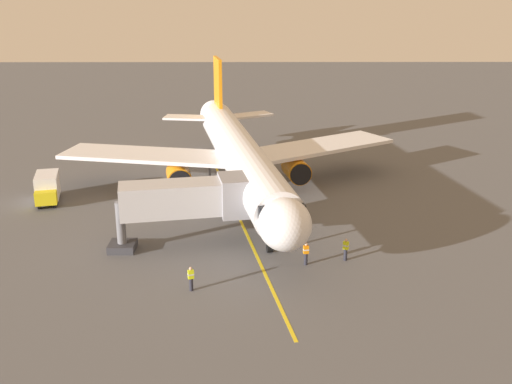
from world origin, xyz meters
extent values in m
plane|color=#565659|center=(0.00, 0.00, 0.00)|extent=(220.00, 220.00, 0.00)
cube|color=yellow|center=(-0.81, 7.85, 0.01)|extent=(7.59, 39.36, 0.01)
cylinder|color=white|center=(-0.81, 1.85, 4.10)|extent=(9.98, 34.12, 3.80)
ellipsoid|color=white|center=(-4.16, 19.74, 4.10)|extent=(4.28, 4.60, 3.61)
cone|color=white|center=(2.59, -16.34, 4.10)|extent=(3.91, 3.58, 3.42)
cube|color=black|center=(-3.90, 18.36, 4.65)|extent=(3.47, 2.17, 0.90)
cube|color=white|center=(-8.51, -3.38, 3.50)|extent=(17.17, 13.56, 0.36)
cylinder|color=orange|center=(-6.33, -0.20, 2.00)|extent=(2.89, 3.76, 2.30)
cylinder|color=black|center=(-6.65, 1.52, 2.00)|extent=(2.10, 0.58, 2.10)
cube|color=white|center=(8.25, -0.25, 3.50)|extent=(17.74, 8.47, 0.36)
cylinder|color=orange|center=(5.07, 1.93, 2.00)|extent=(2.89, 3.76, 2.30)
cylinder|color=black|center=(4.75, 3.65, 2.00)|extent=(2.10, 0.58, 2.10)
cube|color=orange|center=(2.04, -13.39, 7.90)|extent=(1.24, 4.78, 7.20)
cube|color=white|center=(-1.16, -13.68, 4.70)|extent=(6.77, 5.17, 0.24)
cube|color=white|center=(5.13, -12.51, 4.70)|extent=(6.66, 3.21, 0.24)
cylinder|color=slate|center=(-3.29, 15.12, 1.73)|extent=(0.24, 0.24, 2.77)
cylinder|color=black|center=(-3.29, 15.12, 0.35)|extent=(0.57, 0.77, 0.70)
cylinder|color=slate|center=(-2.82, -1.58, 1.94)|extent=(0.24, 0.24, 2.77)
cylinder|color=black|center=(-2.82, -1.58, 0.55)|extent=(0.64, 1.16, 1.10)
cylinder|color=slate|center=(2.29, -0.63, 1.94)|extent=(0.24, 0.24, 2.77)
cylinder|color=black|center=(2.29, -0.63, 0.55)|extent=(0.64, 1.16, 1.10)
cube|color=#B7B7BC|center=(3.56, 13.85, 3.90)|extent=(9.32, 4.21, 2.50)
cube|color=gray|center=(-0.87, 13.03, 3.90)|extent=(3.34, 3.66, 3.00)
cylinder|color=slate|center=(7.98, 14.68, 1.95)|extent=(0.70, 0.70, 3.90)
cube|color=#333338|center=(7.98, 14.68, 0.30)|extent=(2.00, 2.00, 0.60)
cylinder|color=#23232D|center=(2.07, 21.25, 0.44)|extent=(0.26, 0.26, 0.88)
cube|color=#D8EA19|center=(2.07, 21.25, 1.18)|extent=(0.44, 0.35, 0.60)
cube|color=silver|center=(2.07, 21.25, 1.18)|extent=(0.46, 0.37, 0.10)
sphere|color=tan|center=(2.07, 21.25, 1.60)|extent=(0.22, 0.22, 0.22)
cylinder|color=#23232D|center=(-8.84, 16.59, 0.44)|extent=(0.26, 0.26, 0.88)
cube|color=#D8EA19|center=(-8.84, 16.59, 1.18)|extent=(0.45, 0.42, 0.60)
cube|color=silver|center=(-8.84, 16.59, 1.18)|extent=(0.47, 0.44, 0.10)
sphere|color=tan|center=(-8.84, 16.59, 1.60)|extent=(0.22, 0.22, 0.22)
cylinder|color=#23232D|center=(-5.85, 17.33, 0.44)|extent=(0.26, 0.26, 0.88)
cube|color=orange|center=(-5.85, 17.33, 1.18)|extent=(0.42, 0.31, 0.60)
cube|color=silver|center=(-5.85, 17.33, 1.18)|extent=(0.44, 0.32, 0.10)
sphere|color=beige|center=(-5.85, 17.33, 1.60)|extent=(0.22, 0.22, 0.22)
cube|color=yellow|center=(16.84, 5.11, 1.02)|extent=(2.24, 2.09, 1.20)
cube|color=black|center=(16.68, 5.79, 1.22)|extent=(1.69, 0.54, 0.70)
cube|color=silver|center=(17.28, 3.21, 1.52)|extent=(2.76, 3.96, 2.20)
cylinder|color=black|center=(16.15, 5.21, 0.42)|extent=(0.43, 0.87, 0.84)
cylinder|color=black|center=(17.42, 5.50, 0.42)|extent=(0.43, 0.87, 0.84)
cylinder|color=black|center=(16.88, 2.09, 0.42)|extent=(0.43, 0.87, 0.84)
cylinder|color=black|center=(18.14, 2.38, 0.42)|extent=(0.43, 0.87, 0.84)
camera|label=1|loc=(-2.03, 57.15, 19.03)|focal=42.36mm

